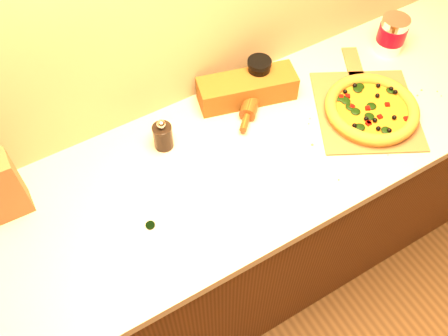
# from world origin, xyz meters

# --- Properties ---
(cabinet) EXTENTS (2.80, 0.65, 0.86)m
(cabinet) POSITION_xyz_m (0.00, 1.43, 0.43)
(cabinet) COLOR #42230E
(cabinet) RESTS_ON ground
(countertop) EXTENTS (2.84, 0.68, 0.04)m
(countertop) POSITION_xyz_m (0.00, 1.43, 0.88)
(countertop) COLOR beige
(countertop) RESTS_ON cabinet
(pizza_peel) EXTENTS (0.49, 0.56, 0.01)m
(pizza_peel) POSITION_xyz_m (0.55, 1.38, 0.90)
(pizza_peel) COLOR brown
(pizza_peel) RESTS_ON countertop
(pizza) EXTENTS (0.33, 0.33, 0.05)m
(pizza) POSITION_xyz_m (0.55, 1.35, 0.93)
(pizza) COLOR #AB6C2A
(pizza) RESTS_ON pizza_peel
(bottle_cap) EXTENTS (0.04, 0.04, 0.01)m
(bottle_cap) POSITION_xyz_m (-0.32, 1.34, 0.90)
(bottle_cap) COLOR black
(bottle_cap) RESTS_ON countertop
(pepper_grinder) EXTENTS (0.07, 0.07, 0.12)m
(pepper_grinder) POSITION_xyz_m (-0.14, 1.60, 0.95)
(pepper_grinder) COLOR black
(pepper_grinder) RESTS_ON countertop
(rolling_pin) EXTENTS (0.31, 0.32, 0.06)m
(rolling_pin) POSITION_xyz_m (0.26, 1.65, 0.93)
(rolling_pin) COLOR #5F2510
(rolling_pin) RESTS_ON countertop
(coffee_canister) EXTENTS (0.11, 0.11, 0.15)m
(coffee_canister) POSITION_xyz_m (0.83, 1.58, 0.98)
(coffee_canister) COLOR silver
(coffee_canister) RESTS_ON countertop
(bread_bag) EXTENTS (0.37, 0.20, 0.10)m
(bread_bag) POSITION_xyz_m (0.21, 1.64, 0.95)
(bread_bag) COLOR brown
(bread_bag) RESTS_ON countertop
(paper_bag) EXTENTS (0.12, 0.09, 0.22)m
(paper_bag) POSITION_xyz_m (-0.65, 1.61, 1.01)
(paper_bag) COLOR brown
(paper_bag) RESTS_ON countertop
(dark_jar) EXTENTS (0.08, 0.08, 0.14)m
(dark_jar) POSITION_xyz_m (0.27, 1.66, 0.97)
(dark_jar) COLOR black
(dark_jar) RESTS_ON countertop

